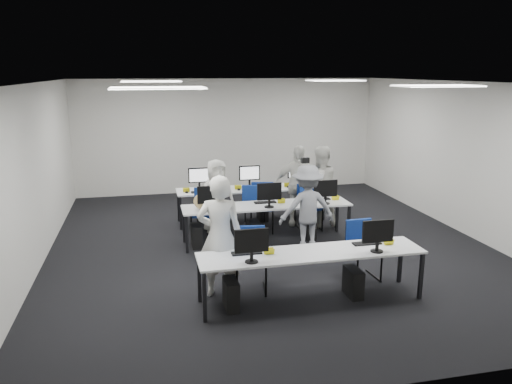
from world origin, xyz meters
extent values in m
plane|color=black|center=(0.00, 0.00, 0.00)|extent=(9.00, 9.00, 0.00)
plane|color=white|center=(0.00, 0.00, 3.00)|extent=(9.00, 9.00, 0.00)
cube|color=silver|center=(0.00, 4.50, 1.50)|extent=(8.00, 0.02, 3.00)
cube|color=silver|center=(0.00, -4.50, 1.50)|extent=(8.00, 0.02, 3.00)
cube|color=silver|center=(-4.00, 0.00, 1.50)|extent=(0.02, 9.00, 3.00)
cube|color=silver|center=(4.00, 0.00, 1.50)|extent=(0.02, 9.00, 3.00)
cube|color=white|center=(-2.00, -2.00, 2.98)|extent=(1.20, 0.60, 0.02)
cube|color=white|center=(2.00, -2.00, 2.98)|extent=(1.20, 0.60, 0.02)
cube|color=white|center=(-2.00, 2.00, 2.98)|extent=(1.20, 0.60, 0.02)
cube|color=white|center=(2.00, 2.00, 2.98)|extent=(1.20, 0.60, 0.02)
cube|color=silver|center=(0.00, -2.40, 0.71)|extent=(3.20, 0.70, 0.03)
cube|color=black|center=(-1.55, -2.70, 0.35)|extent=(0.05, 0.05, 0.70)
cube|color=black|center=(-1.55, -2.10, 0.35)|extent=(0.05, 0.05, 0.70)
cube|color=black|center=(1.55, -2.70, 0.35)|extent=(0.05, 0.05, 0.70)
cube|color=black|center=(1.55, -2.10, 0.35)|extent=(0.05, 0.05, 0.70)
cube|color=silver|center=(0.00, 0.20, 0.71)|extent=(3.20, 0.70, 0.03)
cube|color=black|center=(-1.55, -0.10, 0.35)|extent=(0.05, 0.05, 0.70)
cube|color=black|center=(-1.55, 0.50, 0.35)|extent=(0.05, 0.05, 0.70)
cube|color=black|center=(1.55, -0.10, 0.35)|extent=(0.05, 0.05, 0.70)
cube|color=black|center=(1.55, 0.50, 0.35)|extent=(0.05, 0.05, 0.70)
cube|color=silver|center=(0.00, 1.60, 0.71)|extent=(3.20, 0.70, 0.03)
cube|color=black|center=(-1.55, 1.30, 0.35)|extent=(0.05, 0.05, 0.70)
cube|color=black|center=(-1.55, 1.90, 0.35)|extent=(0.05, 0.05, 0.70)
cube|color=black|center=(1.55, 1.30, 0.35)|extent=(0.05, 0.05, 0.70)
cube|color=black|center=(1.55, 1.90, 0.35)|extent=(0.05, 0.05, 0.70)
cube|color=#0B3597|center=(-0.90, -2.58, 1.03)|extent=(0.46, 0.04, 0.32)
cube|color=black|center=(-0.90, -2.26, 0.74)|extent=(0.42, 0.14, 0.02)
ellipsoid|color=black|center=(-0.60, -2.26, 0.75)|extent=(0.07, 0.10, 0.04)
cube|color=black|center=(-1.15, -2.40, 0.21)|extent=(0.18, 0.40, 0.42)
cube|color=white|center=(0.90, -2.58, 1.03)|extent=(0.46, 0.04, 0.32)
cube|color=black|center=(0.90, -2.26, 0.74)|extent=(0.42, 0.14, 0.02)
ellipsoid|color=black|center=(1.20, -2.26, 0.75)|extent=(0.07, 0.10, 0.04)
cube|color=black|center=(0.65, -2.40, 0.21)|extent=(0.18, 0.40, 0.42)
cube|color=white|center=(-1.10, 0.02, 1.03)|extent=(0.46, 0.04, 0.32)
cube|color=black|center=(-1.10, 0.34, 0.74)|extent=(0.42, 0.14, 0.02)
ellipsoid|color=black|center=(-0.80, 0.34, 0.75)|extent=(0.07, 0.10, 0.04)
cube|color=black|center=(-1.35, 0.20, 0.21)|extent=(0.18, 0.40, 0.42)
cube|color=white|center=(0.00, 0.02, 1.03)|extent=(0.46, 0.04, 0.32)
cube|color=black|center=(0.00, 0.34, 0.74)|extent=(0.42, 0.14, 0.02)
ellipsoid|color=black|center=(0.30, 0.34, 0.75)|extent=(0.07, 0.10, 0.04)
cube|color=black|center=(-0.25, 0.20, 0.21)|extent=(0.18, 0.40, 0.42)
cube|color=white|center=(1.10, 0.02, 1.03)|extent=(0.46, 0.04, 0.32)
cube|color=black|center=(1.10, 0.34, 0.74)|extent=(0.42, 0.14, 0.02)
ellipsoid|color=black|center=(1.40, 0.34, 0.75)|extent=(0.07, 0.10, 0.04)
cube|color=black|center=(0.85, 0.20, 0.21)|extent=(0.18, 0.40, 0.42)
cube|color=white|center=(-1.10, 1.78, 1.03)|extent=(0.46, 0.04, 0.32)
cube|color=black|center=(-1.10, 1.46, 0.74)|extent=(0.42, 0.14, 0.02)
ellipsoid|color=black|center=(-1.40, 1.46, 0.75)|extent=(0.07, 0.10, 0.04)
cube|color=black|center=(-0.85, 1.60, 0.21)|extent=(0.18, 0.40, 0.42)
cube|color=white|center=(0.00, 1.78, 1.03)|extent=(0.46, 0.04, 0.32)
cube|color=black|center=(0.00, 1.46, 0.74)|extent=(0.42, 0.14, 0.02)
ellipsoid|color=black|center=(-0.30, 1.46, 0.75)|extent=(0.07, 0.10, 0.04)
cube|color=black|center=(0.25, 1.60, 0.21)|extent=(0.18, 0.40, 0.42)
cube|color=white|center=(1.10, 1.78, 1.03)|extent=(0.46, 0.04, 0.32)
cube|color=black|center=(1.10, 1.46, 0.74)|extent=(0.42, 0.14, 0.02)
ellipsoid|color=black|center=(0.80, 1.46, 0.75)|extent=(0.07, 0.10, 0.04)
cube|color=black|center=(1.35, 1.60, 0.21)|extent=(0.18, 0.40, 0.42)
cube|color=navy|center=(-0.76, -1.89, 0.48)|extent=(0.53, 0.51, 0.06)
cube|color=navy|center=(-0.73, -1.68, 0.75)|extent=(0.44, 0.12, 0.38)
cube|color=navy|center=(1.05, -1.83, 0.47)|extent=(0.47, 0.45, 0.06)
cube|color=navy|center=(1.04, -1.63, 0.73)|extent=(0.43, 0.07, 0.37)
cube|color=navy|center=(-1.14, 0.69, 0.49)|extent=(0.57, 0.56, 0.06)
cube|color=navy|center=(-1.08, 0.89, 0.76)|extent=(0.44, 0.18, 0.38)
cube|color=navy|center=(0.07, 0.87, 0.50)|extent=(0.57, 0.55, 0.06)
cube|color=navy|center=(0.12, 1.08, 0.78)|extent=(0.45, 0.16, 0.39)
cube|color=navy|center=(1.05, 0.76, 0.47)|extent=(0.45, 0.43, 0.06)
cube|color=navy|center=(1.05, 0.97, 0.73)|extent=(0.43, 0.05, 0.37)
cube|color=navy|center=(-1.05, 1.06, 0.42)|extent=(0.43, 0.42, 0.05)
cube|color=navy|center=(-1.07, 0.88, 0.65)|extent=(0.38, 0.08, 0.33)
cube|color=navy|center=(-0.04, 1.15, 0.48)|extent=(0.57, 0.56, 0.06)
cube|color=navy|center=(-0.10, 0.96, 0.75)|extent=(0.43, 0.18, 0.38)
cube|color=navy|center=(1.08, 1.01, 0.49)|extent=(0.51, 0.49, 0.06)
cube|color=navy|center=(1.06, 0.80, 0.76)|extent=(0.45, 0.10, 0.38)
ellipsoid|color=tan|center=(-1.20, 0.13, 0.89)|extent=(0.40, 0.28, 0.31)
imported|color=#B9B8AE|center=(-1.22, -1.94, 0.90)|extent=(0.75, 0.59, 1.80)
imported|color=#B9B8AE|center=(1.29, 0.89, 0.85)|extent=(0.96, 0.82, 1.70)
imported|color=#B9B8AE|center=(-0.84, 0.93, 0.75)|extent=(0.83, 0.63, 1.50)
imported|color=#B9B8AE|center=(0.90, 1.14, 0.85)|extent=(1.07, 0.66, 1.70)
imported|color=gray|center=(0.60, -0.40, 0.79)|extent=(1.02, 0.59, 1.58)
cube|color=black|center=(0.60, -0.22, 1.63)|extent=(0.14, 0.18, 0.10)
camera|label=1|loc=(-2.21, -8.64, 3.20)|focal=35.00mm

